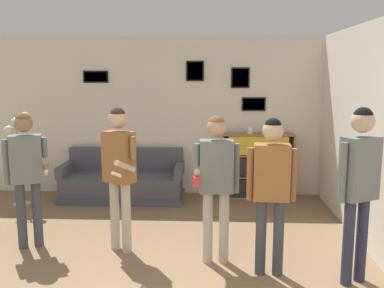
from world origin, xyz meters
TOP-DOWN VIEW (x-y plane):
  - wall_back at (0.00, 4.67)m, footprint 7.61×0.08m
  - wall_right at (2.63, 2.32)m, footprint 0.06×7.04m
  - couch at (-0.72, 4.25)m, footprint 2.02×0.80m
  - bookshelf at (1.53, 4.45)m, footprint 1.19×0.30m
  - floor_lamp at (-2.28, 3.81)m, footprint 0.36×0.40m
  - person_player_foreground_left at (-1.43, 2.19)m, footprint 0.58×0.40m
  - person_player_foreground_center at (-0.32, 2.15)m, footprint 0.44×0.59m
  - person_watcher_holding_cup at (0.81, 1.87)m, footprint 0.50×0.43m
  - person_spectator_near_bookshelf at (1.37, 1.61)m, footprint 0.50×0.22m
  - person_spectator_far_right at (2.19, 1.47)m, footprint 0.45×0.35m
  - drinking_cup at (1.39, 4.45)m, footprint 0.09×0.09m

SIDE VIEW (x-z plane):
  - couch at x=-0.72m, z-range -0.13..0.69m
  - bookshelf at x=1.53m, z-range 0.00..1.09m
  - person_player_foreground_left at x=-1.43m, z-range 0.18..1.82m
  - person_watcher_holding_cup at x=0.81m, z-range 0.19..1.83m
  - person_spectator_near_bookshelf at x=1.37m, z-range 0.19..1.84m
  - person_player_foreground_center at x=-0.32m, z-range 0.20..1.91m
  - floor_lamp at x=-2.28m, z-range 0.31..1.81m
  - person_spectator_far_right at x=2.19m, z-range 0.21..1.99m
  - drinking_cup at x=1.39m, z-range 1.09..1.21m
  - wall_right at x=2.63m, z-range 0.00..2.70m
  - wall_back at x=0.00m, z-range 0.00..2.70m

